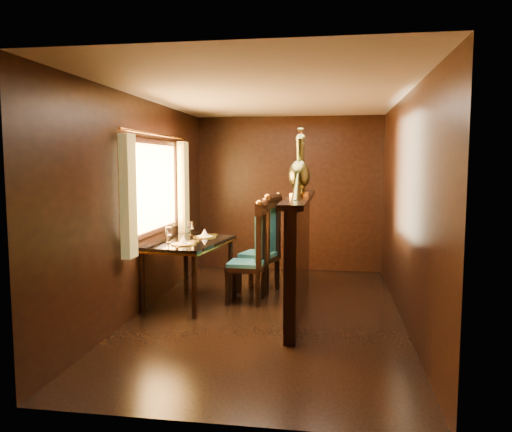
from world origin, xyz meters
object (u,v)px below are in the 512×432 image
object	(u,v)px
chair_left	(255,249)
chair_right	(267,241)
dining_table	(189,246)
peacock_left	(299,162)
peacock_right	(301,165)

from	to	relation	value
chair_left	chair_right	bearing A→B (deg)	83.26
dining_table	peacock_left	bearing A→B (deg)	0.66
chair_left	chair_right	size ratio (longest dim) A/B	0.97
peacock_left	chair_right	bearing A→B (deg)	120.23
peacock_left	peacock_right	size ratio (longest dim) A/B	1.12
dining_table	chair_left	distance (m)	0.83
dining_table	peacock_left	xyz separation A→B (m)	(1.38, -0.19, 1.05)
chair_right	peacock_left	xyz separation A→B (m)	(0.48, -0.83, 1.06)
dining_table	chair_right	world-z (taller)	chair_right
chair_left	chair_right	distance (m)	0.53
chair_left	peacock_right	distance (m)	1.18
peacock_left	peacock_right	bearing A→B (deg)	90.00
dining_table	chair_left	size ratio (longest dim) A/B	1.09
chair_left	chair_right	world-z (taller)	chair_right
chair_right	dining_table	bearing A→B (deg)	-129.96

